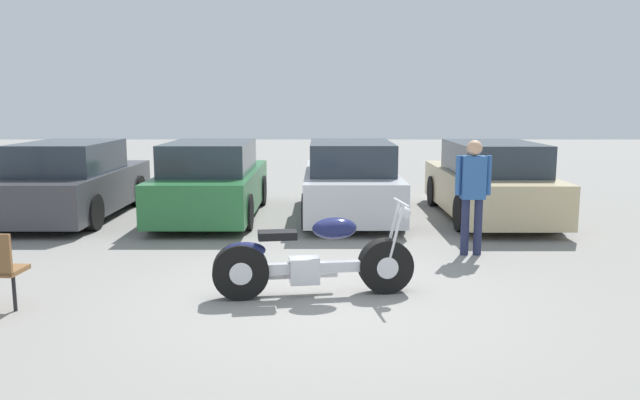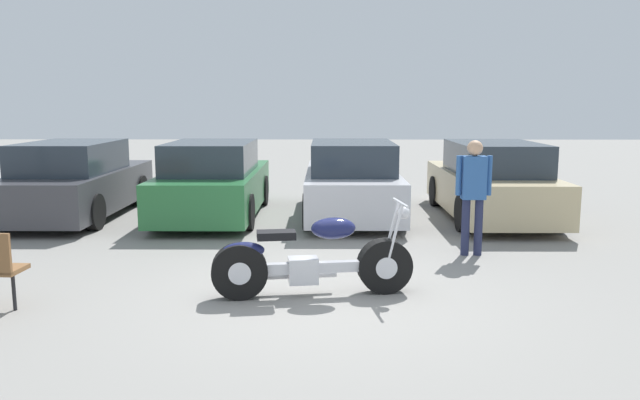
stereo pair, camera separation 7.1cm
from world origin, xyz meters
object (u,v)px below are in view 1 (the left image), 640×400
Objects in this scene: motorcycle at (312,261)px; parked_car_green at (212,182)px; parked_car_champagne at (490,183)px; parked_car_silver at (350,182)px; person_standing at (473,187)px; parked_car_dark_grey at (74,182)px.

parked_car_green reaches higher than motorcycle.
parked_car_champagne is at bearing -0.97° from parked_car_green.
parked_car_champagne is at bearing -3.06° from parked_car_silver.
person_standing is (1.64, -3.10, 0.32)m from parked_car_silver.
parked_car_dark_grey and parked_car_silver have the same top height.
parked_car_dark_grey is 2.59× the size of person_standing.
parked_car_green is 5.30m from person_standing.
parked_car_green is (2.69, 0.01, 0.00)m from parked_car_dark_grey.
parked_car_silver is 2.69m from parked_car_champagne.
motorcycle is 0.54× the size of parked_car_silver.
person_standing reaches higher than parked_car_dark_grey.
parked_car_green is 2.59× the size of person_standing.
parked_car_green is at bearing 144.79° from person_standing.
person_standing reaches higher than motorcycle.
parked_car_champagne reaches higher than motorcycle.
person_standing is (2.32, 1.95, 0.59)m from motorcycle.
parked_car_champagne is (2.69, -0.14, 0.00)m from parked_car_silver.
parked_car_green is 5.38m from parked_car_champagne.
parked_car_green is at bearing 0.13° from parked_car_dark_grey.
parked_car_silver is (2.69, 0.05, 0.00)m from parked_car_green.
parked_car_green and parked_car_champagne have the same top height.
parked_car_green is (-2.00, 5.00, 0.27)m from motorcycle.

